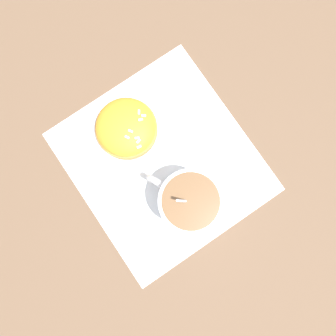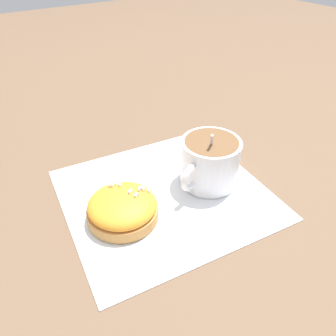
# 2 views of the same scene
# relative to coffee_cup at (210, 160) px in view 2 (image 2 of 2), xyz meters

# --- Properties ---
(ground_plane) EXTENTS (3.00, 3.00, 0.00)m
(ground_plane) POSITION_rel_coffee_cup_xyz_m (-0.07, 0.01, -0.04)
(ground_plane) COLOR brown
(paper_napkin) EXTENTS (0.33, 0.31, 0.00)m
(paper_napkin) POSITION_rel_coffee_cup_xyz_m (-0.07, 0.01, -0.04)
(paper_napkin) COLOR white
(paper_napkin) RESTS_ON ground_plane
(coffee_cup) EXTENTS (0.12, 0.09, 0.10)m
(coffee_cup) POSITION_rel_coffee_cup_xyz_m (0.00, 0.00, 0.00)
(coffee_cup) COLOR white
(coffee_cup) RESTS_ON paper_napkin
(frosted_pastry) EXTENTS (0.10, 0.10, 0.04)m
(frosted_pastry) POSITION_rel_coffee_cup_xyz_m (-0.15, 0.00, -0.02)
(frosted_pastry) COLOR #C18442
(frosted_pastry) RESTS_ON paper_napkin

